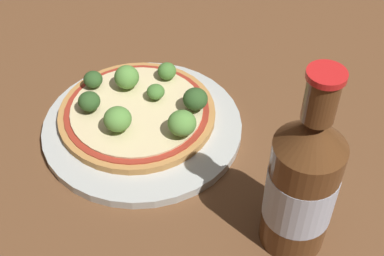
% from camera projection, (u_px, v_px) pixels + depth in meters
% --- Properties ---
extents(ground_plane, '(3.00, 3.00, 0.00)m').
position_uv_depth(ground_plane, '(152.00, 121.00, 0.73)').
color(ground_plane, brown).
extents(plate, '(0.26, 0.26, 0.01)m').
position_uv_depth(plate, '(143.00, 127.00, 0.71)').
color(plate, '#B2B7B2').
rests_on(plate, ground_plane).
extents(pizza, '(0.21, 0.21, 0.01)m').
position_uv_depth(pizza, '(137.00, 112.00, 0.71)').
color(pizza, '#B77F42').
rests_on(pizza, plate).
extents(broccoli_floret_0, '(0.04, 0.04, 0.03)m').
position_uv_depth(broccoli_floret_0, '(118.00, 119.00, 0.66)').
color(broccoli_floret_0, '#6B8E51').
rests_on(broccoli_floret_0, pizza).
extents(broccoli_floret_1, '(0.02, 0.02, 0.02)m').
position_uv_depth(broccoli_floret_1, '(156.00, 92.00, 0.71)').
color(broccoli_floret_1, '#6B8E51').
rests_on(broccoli_floret_1, pizza).
extents(broccoli_floret_2, '(0.03, 0.03, 0.03)m').
position_uv_depth(broccoli_floret_2, '(127.00, 77.00, 0.72)').
color(broccoli_floret_2, '#6B8E51').
rests_on(broccoli_floret_2, pizza).
extents(broccoli_floret_3, '(0.03, 0.03, 0.03)m').
position_uv_depth(broccoli_floret_3, '(195.00, 99.00, 0.69)').
color(broccoli_floret_3, '#6B8E51').
rests_on(broccoli_floret_3, pizza).
extents(broccoli_floret_4, '(0.03, 0.03, 0.03)m').
position_uv_depth(broccoli_floret_4, '(89.00, 101.00, 0.69)').
color(broccoli_floret_4, '#6B8E51').
rests_on(broccoli_floret_4, pizza).
extents(broccoli_floret_5, '(0.04, 0.04, 0.04)m').
position_uv_depth(broccoli_floret_5, '(182.00, 123.00, 0.66)').
color(broccoli_floret_5, '#6B8E51').
rests_on(broccoli_floret_5, pizza).
extents(broccoli_floret_6, '(0.03, 0.03, 0.02)m').
position_uv_depth(broccoli_floret_6, '(93.00, 79.00, 0.73)').
color(broccoli_floret_6, '#6B8E51').
rests_on(broccoli_floret_6, pizza).
extents(broccoli_floret_7, '(0.03, 0.03, 0.02)m').
position_uv_depth(broccoli_floret_7, '(167.00, 71.00, 0.74)').
color(broccoli_floret_7, '#6B8E51').
rests_on(broccoli_floret_7, pizza).
extents(beer_bottle, '(0.07, 0.07, 0.23)m').
position_uv_depth(beer_bottle, '(302.00, 183.00, 0.53)').
color(beer_bottle, '#563319').
rests_on(beer_bottle, ground_plane).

